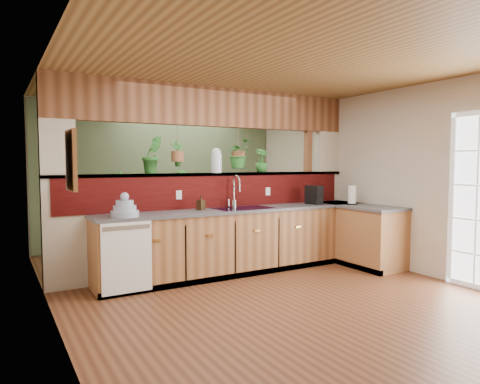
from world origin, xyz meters
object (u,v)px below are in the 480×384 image
faucet (235,190)px  coffee_maker (314,196)px  soap_dispenser (201,203)px  dish_stack (125,209)px  paper_towel (352,195)px  glass_jar (216,160)px  shelving_console (157,220)px

faucet → coffee_maker: (1.28, -0.21, -0.12)m
soap_dispenser → faucet: bearing=8.4°
dish_stack → paper_towel: size_ratio=1.07×
glass_jar → shelving_console: glass_jar is taller
shelving_console → dish_stack: bearing=-113.0°
faucet → glass_jar: bearing=130.7°
shelving_console → glass_jar: bearing=-78.7°
soap_dispenser → coffee_maker: coffee_maker is taller
faucet → glass_jar: (-0.19, 0.22, 0.42)m
faucet → dish_stack: size_ratio=1.41×
coffee_maker → soap_dispenser: bearing=165.3°
faucet → shelving_console: faucet is taller
paper_towel → coffee_maker: bearing=142.2°
dish_stack → paper_towel: 3.39m
dish_stack → glass_jar: bearing=18.9°
dish_stack → paper_towel: (3.38, -0.27, 0.05)m
soap_dispenser → glass_jar: bearing=38.0°
paper_towel → shelving_console: size_ratio=0.23×
glass_jar → paper_towel: bearing=-22.0°
dish_stack → shelving_console: dish_stack is taller
soap_dispenser → coffee_maker: bearing=-3.8°
soap_dispenser → shelving_console: bearing=86.2°
dish_stack → faucet: bearing=9.7°
glass_jar → faucet: bearing=-49.3°
coffee_maker → glass_jar: bearing=152.9°
faucet → paper_towel: 1.81m
faucet → dish_stack: faucet is taller
soap_dispenser → paper_towel: paper_towel is taller
soap_dispenser → paper_towel: bearing=-11.5°
paper_towel → glass_jar: glass_jar is taller
shelving_console → paper_towel: bearing=-47.1°
paper_towel → glass_jar: (-1.91, 0.77, 0.53)m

